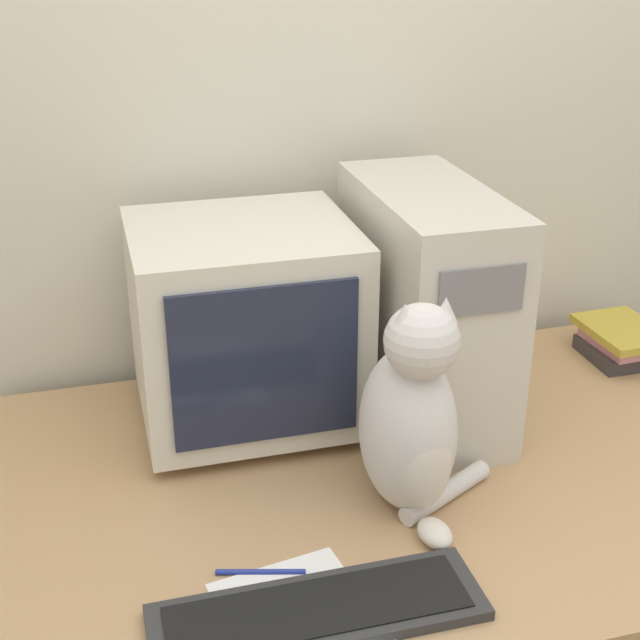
{
  "coord_description": "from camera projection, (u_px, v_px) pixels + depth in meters",
  "views": [
    {
      "loc": [
        -0.53,
        -0.81,
        1.68
      ],
      "look_at": [
        -0.15,
        0.55,
        1.03
      ],
      "focal_mm": 50.0,
      "sensor_mm": 36.0,
      "label": 1
    }
  ],
  "objects": [
    {
      "name": "pen",
      "position": [
        261.0,
        572.0,
        1.38
      ],
      "size": [
        0.14,
        0.04,
        0.01
      ],
      "color": "navy",
      "rests_on": "desk"
    },
    {
      "name": "crt_monitor",
      "position": [
        245.0,
        324.0,
        1.72
      ],
      "size": [
        0.42,
        0.39,
        0.4
      ],
      "color": "beige",
      "rests_on": "desk"
    },
    {
      "name": "cat",
      "position": [
        412.0,
        421.0,
        1.47
      ],
      "size": [
        0.26,
        0.26,
        0.4
      ],
      "rotation": [
        0.0,
        0.0,
        0.09
      ],
      "color": "silver",
      "rests_on": "desk"
    },
    {
      "name": "paper_sheet",
      "position": [
        307.0,
        629.0,
        1.27
      ],
      "size": [
        0.26,
        0.33,
        0.0
      ],
      "color": "white",
      "rests_on": "desk"
    },
    {
      "name": "computer_tower",
      "position": [
        425.0,
        305.0,
        1.74
      ],
      "size": [
        0.22,
        0.48,
        0.47
      ],
      "color": "beige",
      "rests_on": "desk"
    },
    {
      "name": "wall_back",
      "position": [
        333.0,
        132.0,
        1.91
      ],
      "size": [
        7.0,
        0.05,
        2.5
      ],
      "color": "beige",
      "rests_on": "ground_plane"
    },
    {
      "name": "keyboard",
      "position": [
        318.0,
        612.0,
        1.29
      ],
      "size": [
        0.49,
        0.15,
        0.02
      ],
      "color": "#2D2D2D",
      "rests_on": "desk"
    },
    {
      "name": "book_stack",
      "position": [
        621.0,
        342.0,
        2.03
      ],
      "size": [
        0.16,
        0.21,
        0.08
      ],
      "color": "#383333",
      "rests_on": "desk"
    },
    {
      "name": "desk",
      "position": [
        404.0,
        621.0,
        1.8
      ],
      "size": [
        1.51,
        0.95,
        0.75
      ],
      "color": "tan",
      "rests_on": "ground_plane"
    }
  ]
}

